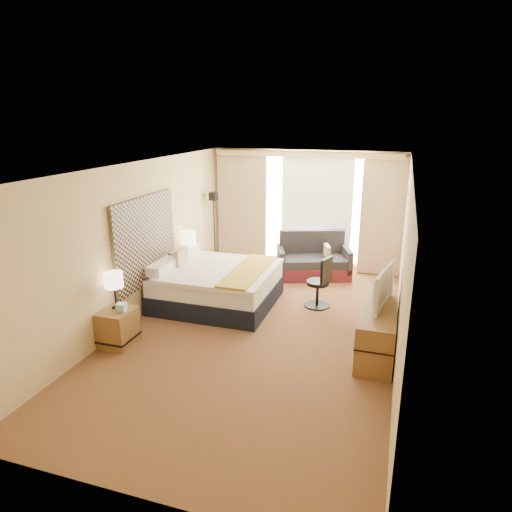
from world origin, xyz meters
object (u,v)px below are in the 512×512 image
(media_dresser, at_px, (378,327))
(bed, at_px, (217,285))
(television, at_px, (378,286))
(floor_lamp, at_px, (214,215))
(desk_chair, at_px, (320,285))
(lamp_left, at_px, (114,281))
(nightstand_right, at_px, (191,274))
(lamp_right, at_px, (188,238))
(nightstand_left, at_px, (118,327))
(loveseat, at_px, (313,262))

(media_dresser, height_order, bed, bed)
(television, bearing_deg, bed, 83.81)
(bed, bearing_deg, floor_lamp, 113.52)
(desk_chair, xyz_separation_m, lamp_left, (-2.67, -2.25, 0.57))
(floor_lamp, relative_size, television, 1.76)
(nightstand_right, relative_size, media_dresser, 0.31)
(bed, bearing_deg, lamp_right, 143.36)
(floor_lamp, height_order, television, floor_lamp)
(lamp_left, height_order, television, television)
(floor_lamp, bearing_deg, lamp_left, -90.24)
(nightstand_left, height_order, media_dresser, media_dresser)
(nightstand_right, distance_m, television, 3.99)
(media_dresser, bearing_deg, lamp_left, -165.40)
(lamp_left, distance_m, lamp_right, 2.45)
(media_dresser, relative_size, loveseat, 1.07)
(lamp_right, height_order, television, television)
(desk_chair, xyz_separation_m, lamp_right, (-2.65, 0.20, 0.59))
(nightstand_right, bearing_deg, floor_lamp, 91.29)
(floor_lamp, distance_m, lamp_left, 3.76)
(nightstand_left, distance_m, nightstand_right, 2.50)
(desk_chair, distance_m, lamp_left, 3.54)
(media_dresser, relative_size, lamp_left, 3.18)
(media_dresser, relative_size, lamp_right, 3.02)
(nightstand_left, xyz_separation_m, television, (3.65, 1.04, 0.70))
(bed, xyz_separation_m, loveseat, (1.39, 2.02, -0.05))
(nightstand_left, bearing_deg, nightstand_right, 90.00)
(nightstand_left, xyz_separation_m, media_dresser, (3.70, 1.05, 0.07))
(media_dresser, bearing_deg, nightstand_right, 158.60)
(lamp_right, bearing_deg, television, -21.91)
(floor_lamp, relative_size, lamp_left, 3.02)
(bed, xyz_separation_m, desk_chair, (1.82, 0.42, 0.06))
(media_dresser, distance_m, lamp_right, 4.06)
(lamp_left, bearing_deg, desk_chair, 40.08)
(lamp_right, bearing_deg, loveseat, 32.11)
(nightstand_left, distance_m, floor_lamp, 3.94)
(nightstand_right, height_order, loveseat, loveseat)
(nightstand_right, bearing_deg, desk_chair, -3.90)
(media_dresser, distance_m, floor_lamp, 4.73)
(television, bearing_deg, nightstand_right, 78.84)
(bed, distance_m, television, 3.03)
(desk_chair, distance_m, lamp_right, 2.72)
(media_dresser, xyz_separation_m, lamp_left, (-3.75, -0.98, 0.64))
(floor_lamp, relative_size, desk_chair, 1.82)
(nightstand_right, bearing_deg, media_dresser, -21.40)
(nightstand_left, height_order, lamp_right, lamp_right)
(loveseat, bearing_deg, lamp_right, -167.32)
(media_dresser, distance_m, loveseat, 3.24)
(desk_chair, bearing_deg, loveseat, 124.33)
(nightstand_right, height_order, desk_chair, desk_chair)
(media_dresser, height_order, desk_chair, desk_chair)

